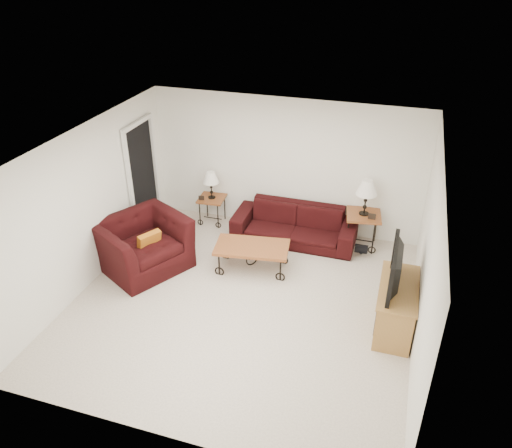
{
  "coord_description": "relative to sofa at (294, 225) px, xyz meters",
  "views": [
    {
      "loc": [
        2.0,
        -5.7,
        4.82
      ],
      "look_at": [
        0.0,
        0.7,
        1.0
      ],
      "focal_mm": 35.07,
      "sensor_mm": 36.0,
      "label": 1
    }
  ],
  "objects": [
    {
      "name": "wall_left",
      "position": [
        -2.82,
        -2.02,
        0.93
      ],
      "size": [
        0.02,
        5.0,
        2.5
      ],
      "primitive_type": "cube",
      "color": "white",
      "rests_on": "ground"
    },
    {
      "name": "wall_front",
      "position": [
        -0.32,
        -4.52,
        0.93
      ],
      "size": [
        5.0,
        0.02,
        2.5
      ],
      "primitive_type": "cube",
      "color": "white",
      "rests_on": "ground"
    },
    {
      "name": "ground",
      "position": [
        -0.32,
        -2.02,
        -0.32
      ],
      "size": [
        5.0,
        5.0,
        0.0
      ],
      "primitive_type": "plane",
      "color": "silver",
      "rests_on": "ground"
    },
    {
      "name": "ceiling",
      "position": [
        -0.32,
        -2.02,
        2.18
      ],
      "size": [
        5.0,
        5.0,
        0.0
      ],
      "primitive_type": "plane",
      "color": "white",
      "rests_on": "wall_back"
    },
    {
      "name": "tv_stand",
      "position": [
        1.91,
        -1.89,
        0.03
      ],
      "size": [
        0.49,
        1.17,
        0.7
      ],
      "primitive_type": "cube",
      "color": "#9E663A",
      "rests_on": "ground"
    },
    {
      "name": "sofa",
      "position": [
        0.0,
        0.0,
        0.0
      ],
      "size": [
        2.22,
        0.87,
        0.65
      ],
      "primitive_type": "imported",
      "color": "black",
      "rests_on": "ground"
    },
    {
      "name": "doorway",
      "position": [
        -2.79,
        -0.37,
        0.7
      ],
      "size": [
        0.08,
        0.94,
        2.04
      ],
      "primitive_type": "cube",
      "color": "black",
      "rests_on": "ground"
    },
    {
      "name": "wall_right",
      "position": [
        2.18,
        -2.02,
        0.93
      ],
      "size": [
        0.02,
        5.0,
        2.5
      ],
      "primitive_type": "cube",
      "color": "white",
      "rests_on": "ground"
    },
    {
      "name": "armchair",
      "position": [
        -2.19,
        -1.59,
        0.11
      ],
      "size": [
        1.69,
        1.75,
        0.88
      ],
      "primitive_type": "imported",
      "rotation": [
        0.0,
        0.0,
        1.07
      ],
      "color": "black",
      "rests_on": "ground"
    },
    {
      "name": "coffee_table",
      "position": [
        -0.45,
        -1.12,
        -0.1
      ],
      "size": [
        1.28,
        0.82,
        0.45
      ],
      "primitive_type": "cube",
      "rotation": [
        0.0,
        0.0,
        0.15
      ],
      "color": "brown",
      "rests_on": "ground"
    },
    {
      "name": "wall_back",
      "position": [
        -0.32,
        0.48,
        0.93
      ],
      "size": [
        5.0,
        0.02,
        2.5
      ],
      "primitive_type": "cube",
      "color": "white",
      "rests_on": "ground"
    },
    {
      "name": "television",
      "position": [
        1.89,
        -1.89,
        0.68
      ],
      "size": [
        0.14,
        1.05,
        0.6
      ],
      "primitive_type": "imported",
      "rotation": [
        0.0,
        0.0,
        -1.57
      ],
      "color": "black",
      "rests_on": "tv_stand"
    },
    {
      "name": "lamp_left",
      "position": [
        -1.67,
        0.18,
        0.47
      ],
      "size": [
        0.32,
        0.32,
        0.53
      ],
      "primitive_type": null,
      "rotation": [
        0.0,
        0.0,
        0.07
      ],
      "color": "black",
      "rests_on": "side_table_left"
    },
    {
      "name": "side_table_right",
      "position": [
        1.19,
        0.18,
        -0.0
      ],
      "size": [
        0.67,
        0.67,
        0.64
      ],
      "primitive_type": "cube",
      "rotation": [
        0.0,
        0.0,
        0.15
      ],
      "color": "brown",
      "rests_on": "ground"
    },
    {
      "name": "throw_pillow",
      "position": [
        -2.04,
        -1.64,
        0.2
      ],
      "size": [
        0.28,
        0.4,
        0.4
      ],
      "primitive_type": "cube",
      "rotation": [
        0.0,
        0.0,
        1.07
      ],
      "color": "#B66117",
      "rests_on": "armchair"
    },
    {
      "name": "photo_frame_left",
      "position": [
        -1.82,
        0.03,
        0.25
      ],
      "size": [
        0.11,
        0.04,
        0.09
      ],
      "primitive_type": "cube",
      "rotation": [
        0.0,
        0.0,
        0.25
      ],
      "color": "black",
      "rests_on": "side_table_left"
    },
    {
      "name": "photo_frame_right",
      "position": [
        1.34,
        0.03,
        0.37
      ],
      "size": [
        0.13,
        0.02,
        0.11
      ],
      "primitive_type": "cube",
      "rotation": [
        0.0,
        0.0,
        -0.06
      ],
      "color": "black",
      "rests_on": "side_table_right"
    },
    {
      "name": "backpack",
      "position": [
        1.25,
        -0.12,
        -0.1
      ],
      "size": [
        0.39,
        0.33,
        0.44
      ],
      "primitive_type": "ellipsoid",
      "rotation": [
        0.0,
        0.0,
        -0.22
      ],
      "color": "black",
      "rests_on": "ground"
    },
    {
      "name": "side_table_left",
      "position": [
        -1.67,
        0.18,
        -0.06
      ],
      "size": [
        0.52,
        0.52,
        0.53
      ],
      "primitive_type": "cube",
      "rotation": [
        0.0,
        0.0,
        0.07
      ],
      "color": "brown",
      "rests_on": "ground"
    },
    {
      "name": "lamp_right",
      "position": [
        1.19,
        0.18,
        0.64
      ],
      "size": [
        0.42,
        0.42,
        0.64
      ],
      "primitive_type": null,
      "rotation": [
        0.0,
        0.0,
        0.15
      ],
      "color": "black",
      "rests_on": "side_table_right"
    }
  ]
}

